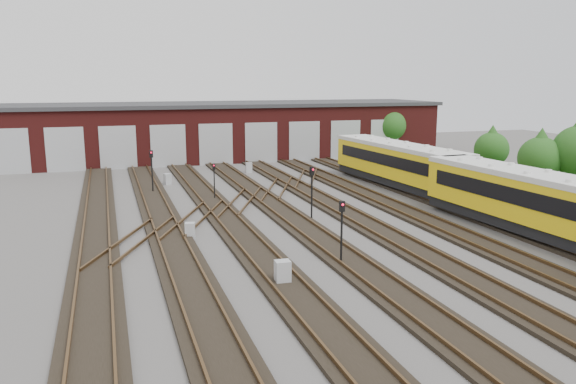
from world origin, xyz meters
name	(u,v)px	position (x,y,z in m)	size (l,w,h in m)	color
ground	(379,255)	(0.00, 0.00, 0.00)	(120.00, 120.00, 0.00)	#4B4946
track_network	(371,250)	(-0.17, 0.59, 0.11)	(30.40, 70.00, 0.33)	black
maintenance_shed	(223,130)	(-0.01, 39.97, 3.20)	(51.00, 12.50, 6.35)	#501514
grass_verge	(538,195)	(19.00, 10.00, 0.03)	(8.00, 55.00, 0.05)	#274A18
metro_train	(535,202)	(10.00, 0.36, 2.08)	(3.95, 48.65, 3.41)	black
signal_mast_0	(342,224)	(-2.46, -0.69, 2.03)	(0.27, 0.25, 3.15)	black
signal_mast_1	(152,166)	(-9.79, 20.25, 2.22)	(0.30, 0.28, 3.46)	black
signal_mast_2	(214,177)	(-5.58, 16.06, 1.78)	(0.24, 0.23, 2.79)	black
signal_mast_3	(312,185)	(-0.58, 8.52, 2.18)	(0.32, 0.31, 3.41)	black
relay_cabinet_0	(190,231)	(-8.87, 6.14, 0.46)	(0.55, 0.46, 0.92)	#A6A8AB
relay_cabinet_1	(167,179)	(-8.27, 23.71, 0.48)	(0.58, 0.48, 0.97)	#A6A8AB
relay_cabinet_2	(283,273)	(-6.08, -2.59, 0.56)	(0.67, 0.56, 1.11)	#A6A8AB
relay_cabinet_3	(249,168)	(0.03, 27.76, 0.50)	(0.60, 0.50, 0.99)	#A6A8AB
relay_cabinet_4	(392,173)	(11.74, 20.39, 0.50)	(0.60, 0.50, 0.99)	#A6A8AB
tree_0	(390,122)	(19.21, 35.00, 4.07)	(3.83, 3.83, 6.34)	#312416
tree_1	(492,145)	(19.47, 16.58, 3.23)	(3.04, 3.04, 5.04)	#312416
tree_3	(540,153)	(18.13, 9.18, 3.47)	(3.26, 3.26, 5.41)	#312416
bush_0	(557,195)	(17.42, 6.48, 0.84)	(1.68, 1.68, 1.68)	#1A4E16
bush_1	(502,177)	(18.97, 14.36, 0.75)	(1.49, 1.49, 1.49)	#1A4E16
bush_2	(441,158)	(21.27, 27.19, 0.67)	(1.34, 1.34, 1.34)	#1A4E16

